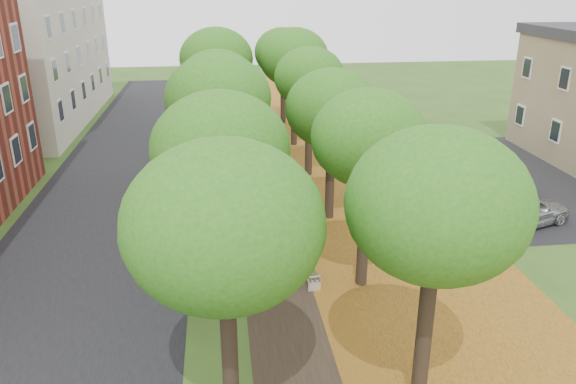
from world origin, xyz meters
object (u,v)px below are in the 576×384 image
object	(u,v)px
bench	(308,271)
car_grey	(478,172)
car_white	(457,147)
car_silver	(526,210)
car_red	(494,182)

from	to	relation	value
bench	car_grey	distance (m)	13.64
car_white	car_silver	bearing A→B (deg)	171.97
bench	car_silver	size ratio (longest dim) A/B	0.39
car_silver	car_grey	bearing A→B (deg)	-21.37
car_silver	bench	bearing A→B (deg)	89.90
bench	car_red	distance (m)	12.91
car_red	car_white	world-z (taller)	car_white
bench	car_white	distance (m)	17.39
car_silver	car_red	distance (m)	3.75
car_silver	car_white	size ratio (longest dim) A/B	0.81
bench	car_red	size ratio (longest dim) A/B	0.42
car_red	car_white	distance (m)	6.01
bench	car_silver	xyz separation A→B (m)	(10.26, 3.61, 0.33)
car_red	bench	bearing A→B (deg)	146.12
car_grey	car_white	bearing A→B (deg)	12.01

